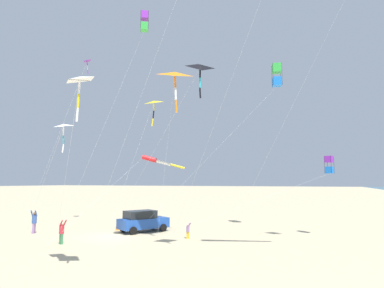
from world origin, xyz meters
TOP-DOWN VIEW (x-y plane):
  - ground_plane at (0.00, 0.00)m, footprint 600.00×600.00m
  - parked_car at (-1.11, -2.92)m, footprint 3.77×4.65m
  - cooler_box at (1.35, -3.04)m, footprint 0.62×0.42m
  - person_adult_flyer at (6.96, 1.40)m, footprint 0.62×0.70m
  - person_child_green_jacket at (-6.16, -1.35)m, footprint 0.37×0.29m
  - person_child_grey_jacket at (1.19, 4.13)m, footprint 0.57×0.47m
  - kite_delta_purple_drifting at (-6.63, 2.10)m, footprint 3.70×3.35m
  - kite_windsock_orange_high_right at (-2.37, -3.11)m, footprint 5.91×9.73m
  - kite_delta_striped_overhead at (-9.56, 4.75)m, footprint 11.79×7.04m
  - kite_box_red_high_left at (-5.51, 4.53)m, footprint 7.54×0.70m
  - kite_box_yellow_midlevel at (-16.46, -6.10)m, footprint 13.06×4.71m
  - kite_delta_long_streamer_left at (-4.06, 9.73)m, footprint 11.68×8.00m
  - kite_delta_magenta_far_left at (-0.61, -5.41)m, footprint 3.30×4.26m
  - kite_box_white_trailing at (-12.40, -7.58)m, footprint 12.00×5.98m
  - kite_delta_long_streamer_right at (-6.05, 10.88)m, footprint 9.23×8.10m
  - kite_delta_checkered_midright at (6.58, -3.77)m, footprint 3.73×4.46m

SIDE VIEW (x-z plane):
  - ground_plane at x=0.00m, z-range 0.00..0.00m
  - cooler_box at x=1.35m, z-range 0.00..0.42m
  - person_child_green_jacket at x=-6.16m, z-range 0.05..1.27m
  - person_child_grey_jacket at x=1.19m, z-range 0.08..1.77m
  - parked_car at x=-1.11m, z-range 0.03..1.88m
  - person_adult_flyer at x=6.96m, z-range 0.09..2.05m
  - kite_box_yellow_midlevel at x=-16.46m, z-range 2.51..8.94m
  - kite_windsock_orange_high_right at x=-2.37m, z-range 2.83..9.60m
  - kite_delta_long_streamer_left at x=-4.06m, z-range 3.43..10.75m
  - kite_delta_long_streamer_right at x=-6.05m, z-range 4.33..13.54m
  - kite_delta_striped_overhead at x=-9.56m, z-range 5.34..16.91m
  - kite_delta_purple_drifting at x=-6.63m, z-range 5.71..18.05m
  - kite_delta_magenta_far_left at x=-0.61m, z-range 5.91..18.46m
  - kite_box_white_trailing at x=-12.40m, z-range 6.56..21.79m
  - kite_box_red_high_left at x=-5.51m, z-range 7.13..22.74m
  - kite_delta_checkered_midright at x=6.58m, z-range 8.29..25.53m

